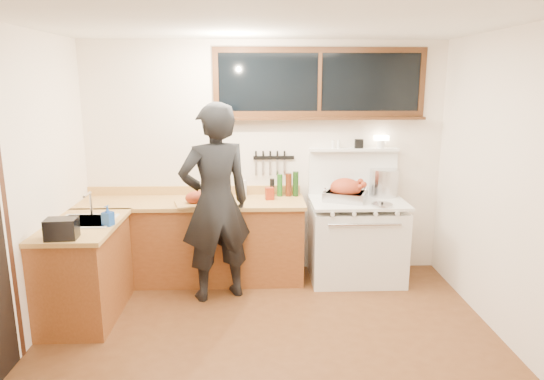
{
  "coord_description": "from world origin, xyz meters",
  "views": [
    {
      "loc": [
        -0.1,
        -3.65,
        2.18
      ],
      "look_at": [
        0.05,
        0.85,
        1.15
      ],
      "focal_mm": 32.0,
      "sensor_mm": 36.0,
      "label": 1
    }
  ],
  "objects_px": {
    "vintage_stove": "(356,238)",
    "cutting_board": "(197,199)",
    "roast_turkey": "(346,191)",
    "man": "(215,203)"
  },
  "relations": [
    {
      "from": "vintage_stove",
      "to": "cutting_board",
      "type": "height_order",
      "value": "vintage_stove"
    },
    {
      "from": "cutting_board",
      "to": "roast_turkey",
      "type": "relative_size",
      "value": 0.96
    },
    {
      "from": "roast_turkey",
      "to": "man",
      "type": "bearing_deg",
      "value": -163.47
    },
    {
      "from": "cutting_board",
      "to": "vintage_stove",
      "type": "bearing_deg",
      "value": 4.08
    },
    {
      "from": "vintage_stove",
      "to": "roast_turkey",
      "type": "xyz_separation_m",
      "value": [
        -0.14,
        -0.01,
        0.54
      ]
    },
    {
      "from": "man",
      "to": "roast_turkey",
      "type": "relative_size",
      "value": 3.79
    },
    {
      "from": "cutting_board",
      "to": "roast_turkey",
      "type": "bearing_deg",
      "value": 3.93
    },
    {
      "from": "vintage_stove",
      "to": "man",
      "type": "xyz_separation_m",
      "value": [
        -1.5,
        -0.42,
        0.52
      ]
    },
    {
      "from": "vintage_stove",
      "to": "man",
      "type": "distance_m",
      "value": 1.65
    },
    {
      "from": "vintage_stove",
      "to": "man",
      "type": "bearing_deg",
      "value": -164.4
    }
  ]
}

